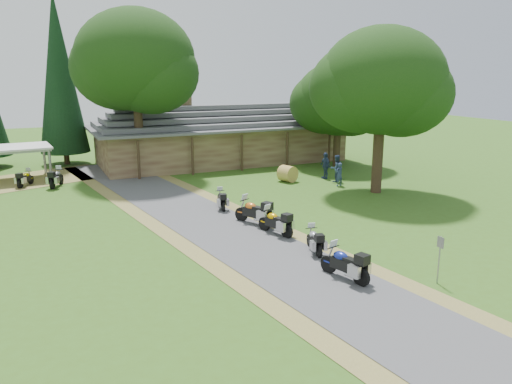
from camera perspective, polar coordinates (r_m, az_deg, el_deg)
name	(u,v)px	position (r m, az deg, el deg)	size (l,w,h in m)	color
ground	(296,270)	(19.71, 4.58, -8.92)	(120.00, 120.00, 0.00)	#375A19
driveway	(244,241)	(22.87, -1.41, -5.65)	(46.00, 46.00, 0.00)	#404042
lodge	(221,133)	(42.88, -3.99, 6.73)	(21.40, 9.40, 4.90)	brown
carport	(9,164)	(39.39, -26.37, 2.91)	(5.57, 3.71, 2.41)	silver
motorcycle_row_a	(345,262)	(18.89, 10.11, -7.89)	(2.00, 0.65, 1.37)	navy
motorcycle_row_b	(314,239)	(21.48, 6.70, -5.41)	(1.69, 0.55, 1.15)	#94979B
motorcycle_row_c	(275,221)	(23.63, 2.23, -3.32)	(1.95, 0.64, 1.33)	#DEA200
motorcycle_row_d	(254,210)	(25.14, -0.24, -2.12)	(2.13, 0.70, 1.46)	orange
motorcycle_row_e	(221,199)	(28.13, -3.98, -0.78)	(1.67, 0.54, 1.14)	black
motorcycle_carport_a	(25,178)	(37.06, -24.89, 1.49)	(1.69, 0.55, 1.16)	#D6CB00
motorcycle_carport_b	(56,177)	(36.04, -21.86, 1.59)	(1.92, 0.63, 1.32)	slate
person_a	(339,172)	(34.10, 9.50, 2.23)	(0.53, 0.38, 1.87)	navy
person_b	(336,166)	(35.32, 9.17, 2.94)	(0.64, 0.46, 2.24)	navy
person_c	(325,163)	(36.30, 7.93, 3.27)	(0.63, 0.46, 2.23)	navy
hay_bale	(288,174)	(35.11, 3.62, 2.11)	(1.13, 1.13, 1.04)	#A68D3D
sign_post	(439,260)	(19.35, 20.19, -7.33)	(0.33, 0.05, 1.81)	gray
oak_lodge_left	(136,83)	(37.76, -13.51, 12.03)	(8.53, 8.53, 13.51)	black
oak_lodge_right	(338,112)	(41.02, 9.37, 9.01)	(6.90, 6.90, 8.79)	black
oak_driveway	(381,103)	(32.14, 14.07, 9.84)	(7.74, 7.74, 11.32)	black
cedar_near	(60,80)	(44.12, -21.52, 11.84)	(3.91, 3.91, 13.82)	black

